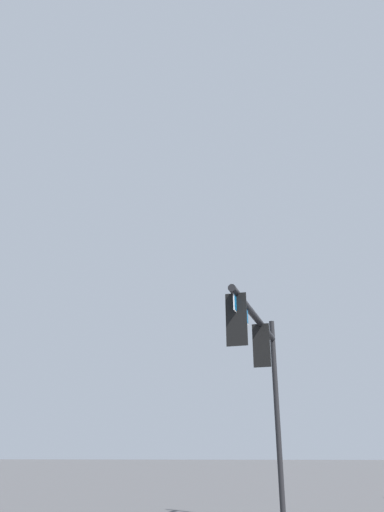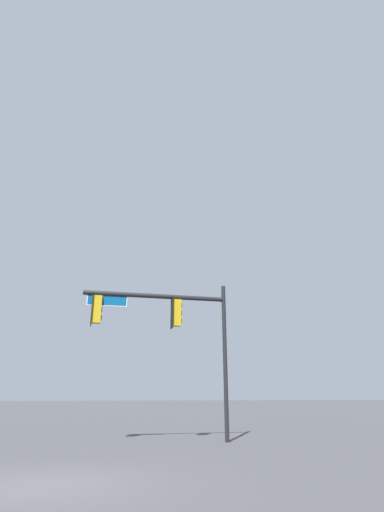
# 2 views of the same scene
# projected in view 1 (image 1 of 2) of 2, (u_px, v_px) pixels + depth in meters

# --- Properties ---
(signal_pole_near) EXTENTS (5.92, 1.23, 6.22)m
(signal_pole_near) POSITION_uv_depth(u_px,v_px,m) (259.00, 351.00, 14.44)
(signal_pole_near) COLOR black
(signal_pole_near) RESTS_ON ground_plane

